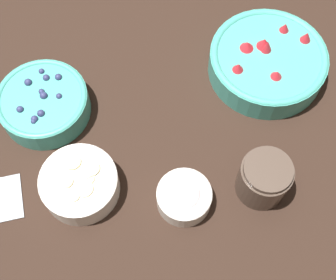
# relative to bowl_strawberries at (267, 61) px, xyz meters

# --- Properties ---
(ground_plane) EXTENTS (4.00, 4.00, 0.00)m
(ground_plane) POSITION_rel_bowl_strawberries_xyz_m (-0.28, -0.09, -0.04)
(ground_plane) COLOR black
(bowl_strawberries) EXTENTS (0.25, 0.25, 0.08)m
(bowl_strawberries) POSITION_rel_bowl_strawberries_xyz_m (0.00, 0.00, 0.00)
(bowl_strawberries) COLOR #47AD9E
(bowl_strawberries) RESTS_ON ground_plane
(bowl_blueberries) EXTENTS (0.18, 0.18, 0.06)m
(bowl_blueberries) POSITION_rel_bowl_strawberries_xyz_m (-0.47, -0.01, -0.00)
(bowl_blueberries) COLOR #47AD9E
(bowl_blueberries) RESTS_ON ground_plane
(bowl_bananas) EXTENTS (0.15, 0.15, 0.06)m
(bowl_bananas) POSITION_rel_bowl_strawberries_xyz_m (-0.42, -0.20, -0.00)
(bowl_bananas) COLOR white
(bowl_bananas) RESTS_ON ground_plane
(bowl_cream) EXTENTS (0.10, 0.10, 0.06)m
(bowl_cream) POSITION_rel_bowl_strawberries_xyz_m (-0.23, -0.26, -0.01)
(bowl_cream) COLOR silver
(bowl_cream) RESTS_ON ground_plane
(jar_chocolate) EXTENTS (0.10, 0.10, 0.09)m
(jar_chocolate) POSITION_rel_bowl_strawberries_xyz_m (-0.08, -0.26, 0.01)
(jar_chocolate) COLOR #4C3D33
(jar_chocolate) RESTS_ON ground_plane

